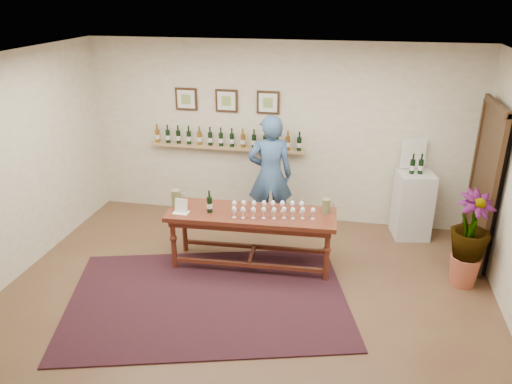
% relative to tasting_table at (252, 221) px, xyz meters
% --- Properties ---
extents(ground, '(6.00, 6.00, 0.00)m').
position_rel_tasting_table_xyz_m(ground, '(0.07, -0.86, -0.66)').
color(ground, brown).
rests_on(ground, ground).
extents(room_shell, '(6.00, 6.00, 6.00)m').
position_rel_tasting_table_xyz_m(room_shell, '(2.18, 0.99, 0.46)').
color(room_shell, beige).
rests_on(room_shell, ground).
extents(rug, '(3.79, 3.02, 0.02)m').
position_rel_tasting_table_xyz_m(rug, '(-0.35, -0.89, -0.65)').
color(rug, '#4F190E').
rests_on(rug, ground).
extents(tasting_table, '(2.23, 0.80, 0.78)m').
position_rel_tasting_table_xyz_m(tasting_table, '(0.00, 0.00, 0.00)').
color(tasting_table, '#4C1613').
rests_on(tasting_table, ground).
extents(table_glasses, '(1.19, 0.47, 0.16)m').
position_rel_tasting_table_xyz_m(table_glasses, '(0.23, -0.03, 0.20)').
color(table_glasses, white).
rests_on(table_glasses, tasting_table).
extents(table_bottles, '(0.28, 0.16, 0.30)m').
position_rel_tasting_table_xyz_m(table_bottles, '(-0.54, -0.05, 0.27)').
color(table_bottles, black).
rests_on(table_bottles, tasting_table).
extents(pitcher_left, '(0.18, 0.18, 0.24)m').
position_rel_tasting_table_xyz_m(pitcher_left, '(-1.02, -0.01, 0.23)').
color(pitcher_left, '#686941').
rests_on(pitcher_left, tasting_table).
extents(pitcher_right, '(0.13, 0.13, 0.20)m').
position_rel_tasting_table_xyz_m(pitcher_right, '(0.95, 0.16, 0.22)').
color(pitcher_right, '#686941').
rests_on(pitcher_right, tasting_table).
extents(menu_card, '(0.21, 0.15, 0.18)m').
position_rel_tasting_table_xyz_m(menu_card, '(-0.90, -0.17, 0.21)').
color(menu_card, silver).
rests_on(menu_card, tasting_table).
extents(display_pedestal, '(0.58, 0.58, 1.00)m').
position_rel_tasting_table_xyz_m(display_pedestal, '(2.17, 1.34, -0.16)').
color(display_pedestal, silver).
rests_on(display_pedestal, ground).
extents(pedestal_bottles, '(0.34, 0.14, 0.33)m').
position_rel_tasting_table_xyz_m(pedestal_bottles, '(2.15, 1.31, 0.50)').
color(pedestal_bottles, black).
rests_on(pedestal_bottles, display_pedestal).
extents(info_sign, '(0.36, 0.08, 0.49)m').
position_rel_tasting_table_xyz_m(info_sign, '(2.11, 1.49, 0.59)').
color(info_sign, silver).
rests_on(info_sign, display_pedestal).
extents(potted_plant, '(0.76, 0.76, 1.08)m').
position_rel_tasting_table_xyz_m(potted_plant, '(2.72, 0.06, -0.03)').
color(potted_plant, '#A44F36').
rests_on(potted_plant, ground).
extents(person, '(0.75, 0.57, 1.83)m').
position_rel_tasting_table_xyz_m(person, '(0.06, 1.06, 0.25)').
color(person, '#375682').
rests_on(person, ground).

